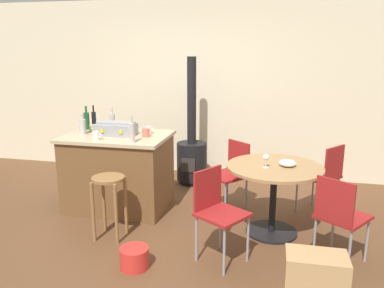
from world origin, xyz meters
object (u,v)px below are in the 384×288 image
Objects in this scene: kitchen_island at (119,171)px; wine_glass at (266,158)px; wood_stove at (192,153)px; cup_2 at (96,136)px; folding_chair_far at (217,208)px; plastic_bucket at (134,258)px; cup_1 at (146,133)px; cup_0 at (93,128)px; bottle_0 at (94,120)px; folding_chair_near at (231,171)px; cup_4 at (149,130)px; folding_chair_right at (324,174)px; bottle_3 at (87,120)px; bottle_1 at (112,121)px; bottle_2 at (83,126)px; cup_3 at (103,125)px; wooden_stool at (109,193)px; cardboard_box at (315,277)px; serving_bowl at (288,163)px; folding_chair_left at (340,214)px; bottle_4 at (132,132)px; toolbox at (116,129)px; dining_table at (274,182)px.

wine_glass is (1.81, -0.39, 0.40)m from kitchen_island.
wood_stove is 16.57× the size of cup_2.
plastic_bucket is at bearing -155.35° from folding_chair_far.
cup_1 reaches higher than folding_chair_far.
cup_2 reaches higher than cup_0.
wood_stove is at bearing 34.81° from bottle_0.
folding_chair_near is 1.13m from cup_4.
bottle_3 is (-2.99, -0.06, 0.53)m from folding_chair_right.
cup_1 reaches higher than cup_0.
wood_stove is 1.32m from bottle_1.
bottle_2 is (-0.25, -0.33, -0.01)m from bottle_1.
bottle_2 is 0.34m from cup_3.
cup_4 is at bearing -5.47° from bottle_3.
wooden_stool is 1.29m from cup_3.
cup_3 reaches higher than cardboard_box.
folding_chair_right is at bearing 7.05° from kitchen_island.
bottle_2 is 2.48m from serving_bowl.
wooden_stool is 6.07× the size of cup_0.
serving_bowl is at bearing 101.84° from cardboard_box.
cardboard_box is at bearing -57.73° from wood_stove.
bottle_2 is at bearing -134.52° from wood_stove.
folding_chair_far is 2.33m from bottle_3.
bottle_2 reaches higher than serving_bowl.
wood_stove reaches higher than bottle_0.
bottle_2 is (-2.92, 0.77, 0.53)m from folding_chair_left.
wooden_stool is 0.73m from bottle_4.
folding_chair_left is 3.20m from bottle_0.
cup_4 is at bearing -13.24° from bottle_1.
toolbox is at bearing -42.23° from cup_3.
cup_1 reaches higher than folding_chair_left.
kitchen_island is at bearing -156.14° from cup_4.
kitchen_island is at bearing 171.94° from serving_bowl.
dining_table is 1.18× the size of folding_chair_near.
dining_table is at bearing -14.76° from cup_3.
bottle_4 is 0.86m from cup_0.
cardboard_box is at bearing -31.78° from toolbox.
plastic_bucket is (0.69, -1.29, -0.37)m from kitchen_island.
kitchen_island is 6.98× the size of serving_bowl.
bottle_1 is at bearing -137.08° from wood_stove.
kitchen_island is 4.89× the size of bottle_2.
bottle_2 is at bearing 131.70° from wooden_stool.
folding_chair_left is 1.91m from plastic_bucket.
cardboard_box is (0.88, -1.63, -0.31)m from folding_chair_near.
bottle_4 reaches higher than folding_chair_left.
folding_chair_far reaches higher than folding_chair_near.
wooden_stool is 6.25× the size of cup_4.
bottle_1 reaches higher than cup_1.
folding_chair_right is at bearing 25.89° from wooden_stool.
cup_1 is (-1.52, 0.29, 0.40)m from dining_table.
plastic_bucket is at bearing -114.38° from folding_chair_near.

